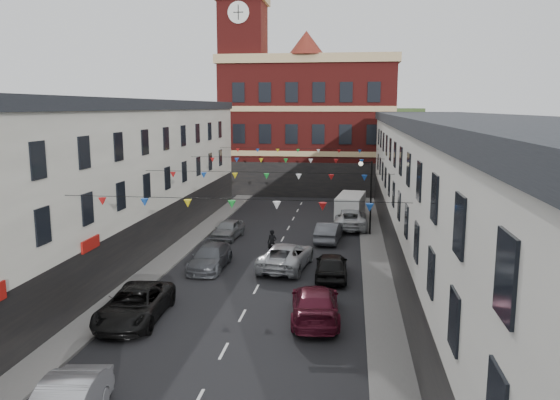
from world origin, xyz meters
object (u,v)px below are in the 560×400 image
at_px(street_lamp, 368,188).
at_px(pedestrian, 272,243).
at_px(car_left_e, 228,229).
at_px(car_right_c, 315,303).
at_px(car_right_f, 350,219).
at_px(white_van, 350,208).
at_px(moving_car, 286,256).
at_px(car_right_e, 329,232).
at_px(car_left_d, 210,257).
at_px(car_left_c, 135,305).
at_px(car_right_d, 331,266).

relative_size(street_lamp, pedestrian, 3.25).
height_order(street_lamp, car_left_e, street_lamp).
bearing_deg(street_lamp, car_right_c, -99.30).
distance_m(car_right_f, white_van, 2.83).
bearing_deg(car_left_e, white_van, 44.86).
height_order(car_left_e, moving_car, moving_car).
relative_size(car_right_f, white_van, 1.08).
xyz_separation_m(street_lamp, car_right_e, (-2.95, -2.35, -3.13)).
relative_size(car_left_d, car_left_e, 1.19).
bearing_deg(car_right_f, car_right_c, 84.37).
relative_size(car_left_d, car_right_f, 0.86).
bearing_deg(car_right_e, moving_car, 77.42).
distance_m(car_left_c, moving_car, 11.42).
bearing_deg(car_right_f, moving_car, 70.64).
distance_m(car_right_d, white_van, 16.84).
relative_size(car_right_f, pedestrian, 3.23).
relative_size(car_left_e, moving_car, 0.73).
distance_m(street_lamp, car_right_d, 12.09).
relative_size(car_left_e, pedestrian, 2.33).
xyz_separation_m(white_van, pedestrian, (-5.34, -12.27, -0.30)).
bearing_deg(car_left_e, car_right_e, 5.54).
distance_m(car_left_e, car_right_f, 10.65).
xyz_separation_m(car_right_f, moving_car, (-4.02, -12.21, -0.01)).
bearing_deg(street_lamp, moving_car, -119.02).
relative_size(car_right_d, car_right_f, 0.79).
bearing_deg(car_left_e, car_right_d, -41.42).
height_order(car_right_d, car_right_f, car_right_f).
height_order(car_right_e, car_right_f, car_right_f).
relative_size(car_right_f, moving_car, 1.01).
height_order(car_right_c, car_right_e, car_right_c).
bearing_deg(moving_car, car_left_e, -45.77).
bearing_deg(white_van, pedestrian, -106.48).
bearing_deg(moving_car, pedestrian, -56.92).
height_order(car_left_e, car_right_d, car_right_d).
relative_size(car_left_c, white_van, 1.04).
bearing_deg(car_left_d, car_left_e, 95.26).
xyz_separation_m(car_right_d, car_right_e, (-0.54, 9.08, -0.02)).
xyz_separation_m(car_left_c, car_right_d, (9.15, 7.81, -0.00)).
xyz_separation_m(car_left_d, car_right_f, (8.81, 12.96, 0.08)).
relative_size(car_right_e, moving_car, 0.80).
bearing_deg(white_van, car_left_d, -112.20).
relative_size(car_left_e, car_right_c, 0.76).
relative_size(street_lamp, car_left_e, 1.40).
height_order(car_left_e, car_right_e, car_right_e).
xyz_separation_m(car_left_e, pedestrian, (4.15, -4.61, 0.19)).
height_order(street_lamp, car_right_e, street_lamp).
xyz_separation_m(car_left_d, car_right_c, (7.20, -7.61, 0.07)).
bearing_deg(car_right_f, car_left_e, 25.97).
bearing_deg(car_left_e, moving_car, -47.45).
height_order(car_right_e, moving_car, moving_car).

